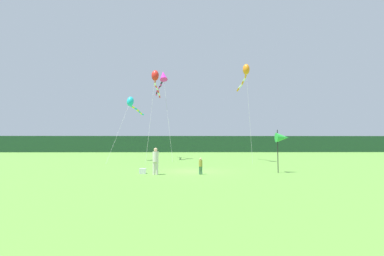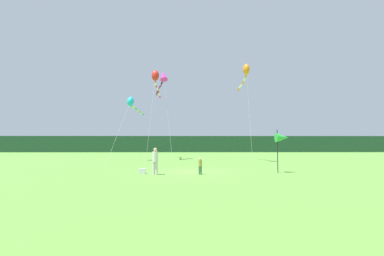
{
  "view_description": "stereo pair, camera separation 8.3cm",
  "coord_description": "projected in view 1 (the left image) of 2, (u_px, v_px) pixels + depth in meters",
  "views": [
    {
      "loc": [
        -0.47,
        -20.09,
        2.11
      ],
      "look_at": [
        0.0,
        6.0,
        3.64
      ],
      "focal_mm": 24.63,
      "sensor_mm": 36.0,
      "label": 1
    },
    {
      "loc": [
        -0.38,
        -20.09,
        2.11
      ],
      "look_at": [
        0.0,
        6.0,
        3.64
      ],
      "focal_mm": 24.63,
      "sensor_mm": 36.0,
      "label": 2
    }
  ],
  "objects": [
    {
      "name": "person_child",
      "position": [
        201.0,
        165.0,
        17.95
      ],
      "size": [
        0.25,
        0.25,
        1.12
      ],
      "color": "#3F724C",
      "rests_on": "ground"
    },
    {
      "name": "banner_flag_pole",
      "position": [
        282.0,
        138.0,
        19.12
      ],
      "size": [
        0.9,
        0.7,
        3.09
      ],
      "color": "black",
      "rests_on": "ground"
    },
    {
      "name": "kite_orange",
      "position": [
        245.0,
        72.0,
        30.41
      ],
      "size": [
        0.77,
        7.25,
        11.24
      ],
      "color": "#B2B2B2",
      "rests_on": "ground"
    },
    {
      "name": "kite_magenta",
      "position": [
        163.0,
        77.0,
        35.74
      ],
      "size": [
        3.21,
        9.79,
        12.07
      ],
      "color": "#B2B2B2",
      "rests_on": "ground"
    },
    {
      "name": "cooler_box",
      "position": [
        143.0,
        171.0,
        18.28
      ],
      "size": [
        0.45,
        0.3,
        0.37
      ],
      "primitive_type": "cube",
      "color": "silver",
      "rests_on": "ground"
    },
    {
      "name": "kite_cyan",
      "position": [
        131.0,
        103.0,
        32.38
      ],
      "size": [
        2.54,
        8.02,
        8.0
      ],
      "color": "#B2B2B2",
      "rests_on": "ground"
    },
    {
      "name": "distant_treeline",
      "position": [
        189.0,
        144.0,
        64.97
      ],
      "size": [
        108.0,
        2.99,
        3.92
      ],
      "primitive_type": "cube",
      "color": "#1E4228",
      "rests_on": "ground"
    },
    {
      "name": "person_adult",
      "position": [
        156.0,
        160.0,
        17.8
      ],
      "size": [
        0.4,
        0.4,
        1.81
      ],
      "color": "silver",
      "rests_on": "ground"
    },
    {
      "name": "ground_plane",
      "position": [
        193.0,
        171.0,
        19.93
      ],
      "size": [
        120.0,
        120.0,
        0.0
      ],
      "primitive_type": "plane",
      "color": "#5B9338"
    },
    {
      "name": "kite_red",
      "position": [
        155.0,
        78.0,
        33.51
      ],
      "size": [
        1.01,
        9.97,
        11.47
      ],
      "color": "#B2B2B2",
      "rests_on": "ground"
    }
  ]
}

